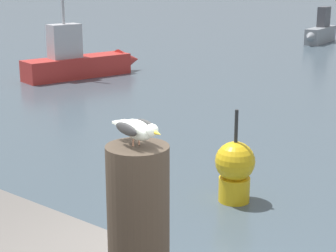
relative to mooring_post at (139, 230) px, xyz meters
name	(u,v)px	position (x,y,z in m)	size (l,w,h in m)	color
mooring_post	(139,230)	(0.00, 0.00, 0.00)	(0.33, 0.33, 0.93)	#382D23
seagull	(138,129)	(0.01, 0.00, 0.55)	(0.39, 0.19, 0.14)	tan
boat_red	(84,61)	(-10.84, 9.85, -1.36)	(1.69, 4.03, 3.71)	#B72D28
boat_grey	(320,32)	(-8.61, 22.18, -1.34)	(0.82, 3.05, 1.58)	gray
channel_buoy	(235,169)	(-2.06, 4.37, -1.35)	(0.56, 0.56, 1.33)	yellow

